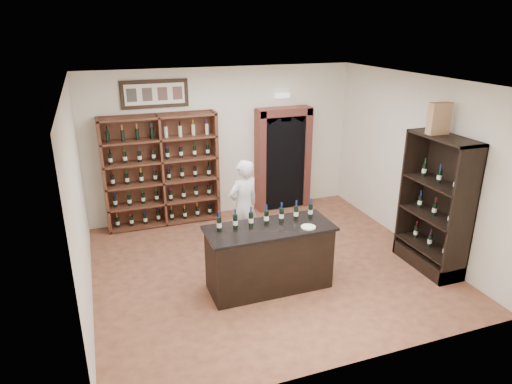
{
  "coord_description": "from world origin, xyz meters",
  "views": [
    {
      "loc": [
        -2.43,
        -6.21,
        3.79
      ],
      "look_at": [
        -0.08,
        0.3,
        1.21
      ],
      "focal_mm": 32.0,
      "sensor_mm": 36.0,
      "label": 1
    }
  ],
  "objects_px": {
    "wine_shelf": "(161,171)",
    "tasting_counter": "(269,258)",
    "counter_bottle_0": "(219,224)",
    "side_cabinet": "(434,224)",
    "wine_crate": "(439,119)",
    "shopkeeper": "(244,206)"
  },
  "relations": [
    {
      "from": "shopkeeper",
      "to": "counter_bottle_0",
      "type": "bearing_deg",
      "value": 38.59
    },
    {
      "from": "wine_shelf",
      "to": "wine_crate",
      "type": "xyz_separation_m",
      "value": [
        3.76,
        -3.08,
        1.34
      ]
    },
    {
      "from": "side_cabinet",
      "to": "shopkeeper",
      "type": "relative_size",
      "value": 1.33
    },
    {
      "from": "wine_shelf",
      "to": "side_cabinet",
      "type": "bearing_deg",
      "value": -40.21
    },
    {
      "from": "counter_bottle_0",
      "to": "wine_crate",
      "type": "distance_m",
      "value": 3.65
    },
    {
      "from": "wine_shelf",
      "to": "tasting_counter",
      "type": "bearing_deg",
      "value": -69.44
    },
    {
      "from": "tasting_counter",
      "to": "shopkeeper",
      "type": "height_order",
      "value": "shopkeeper"
    },
    {
      "from": "counter_bottle_0",
      "to": "side_cabinet",
      "type": "height_order",
      "value": "side_cabinet"
    },
    {
      "from": "counter_bottle_0",
      "to": "wine_crate",
      "type": "bearing_deg",
      "value": -4.71
    },
    {
      "from": "counter_bottle_0",
      "to": "wine_crate",
      "type": "relative_size",
      "value": 0.63
    },
    {
      "from": "shopkeeper",
      "to": "wine_crate",
      "type": "relative_size",
      "value": 3.47
    },
    {
      "from": "counter_bottle_0",
      "to": "shopkeeper",
      "type": "xyz_separation_m",
      "value": [
        0.75,
        1.16,
        -0.28
      ]
    },
    {
      "from": "tasting_counter",
      "to": "counter_bottle_0",
      "type": "height_order",
      "value": "counter_bottle_0"
    },
    {
      "from": "wine_shelf",
      "to": "wine_crate",
      "type": "relative_size",
      "value": 4.62
    },
    {
      "from": "wine_shelf",
      "to": "tasting_counter",
      "type": "distance_m",
      "value": 3.19
    },
    {
      "from": "wine_shelf",
      "to": "side_cabinet",
      "type": "relative_size",
      "value": 1.0
    },
    {
      "from": "wine_crate",
      "to": "wine_shelf",
      "type": "bearing_deg",
      "value": 144.06
    },
    {
      "from": "counter_bottle_0",
      "to": "side_cabinet",
      "type": "xyz_separation_m",
      "value": [
        3.44,
        -0.43,
        -0.35
      ]
    },
    {
      "from": "counter_bottle_0",
      "to": "side_cabinet",
      "type": "bearing_deg",
      "value": -7.12
    },
    {
      "from": "tasting_counter",
      "to": "side_cabinet",
      "type": "xyz_separation_m",
      "value": [
        2.72,
        -0.3,
        0.26
      ]
    },
    {
      "from": "tasting_counter",
      "to": "shopkeeper",
      "type": "bearing_deg",
      "value": 88.82
    },
    {
      "from": "shopkeeper",
      "to": "wine_crate",
      "type": "xyz_separation_m",
      "value": [
        2.64,
        -1.43,
        1.61
      ]
    }
  ]
}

